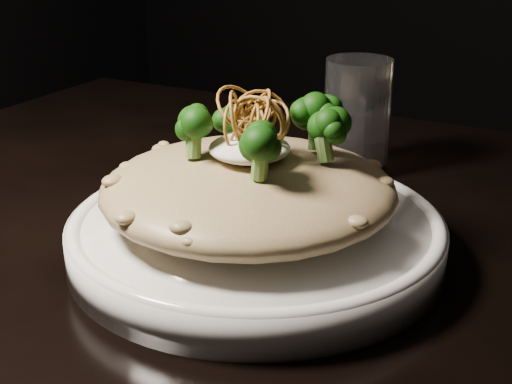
% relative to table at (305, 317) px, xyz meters
% --- Properties ---
extents(table, '(1.10, 0.80, 0.75)m').
position_rel_table_xyz_m(table, '(0.00, 0.00, 0.00)').
color(table, black).
rests_on(table, ground).
extents(plate, '(0.31, 0.31, 0.03)m').
position_rel_table_xyz_m(plate, '(-0.02, -0.05, 0.10)').
color(plate, white).
rests_on(plate, table).
extents(risotto, '(0.24, 0.24, 0.05)m').
position_rel_table_xyz_m(risotto, '(-0.03, -0.05, 0.14)').
color(risotto, brown).
rests_on(risotto, plate).
extents(broccoli, '(0.15, 0.15, 0.05)m').
position_rel_table_xyz_m(broccoli, '(-0.02, -0.05, 0.19)').
color(broccoli, black).
rests_on(broccoli, risotto).
extents(cheese, '(0.06, 0.06, 0.02)m').
position_rel_table_xyz_m(cheese, '(-0.03, -0.06, 0.18)').
color(cheese, silver).
rests_on(cheese, risotto).
extents(shallots, '(0.06, 0.06, 0.04)m').
position_rel_table_xyz_m(shallots, '(-0.03, -0.05, 0.20)').
color(shallots, brown).
rests_on(shallots, cheese).
extents(drinking_glass, '(0.07, 0.07, 0.12)m').
position_rel_table_xyz_m(drinking_glass, '(-0.02, 0.17, 0.14)').
color(drinking_glass, white).
rests_on(drinking_glass, table).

